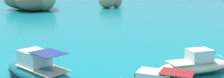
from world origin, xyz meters
TOP-DOWN VIEW (x-y plane):
  - islet_small at (0.65, 84.12)m, footprint 9.38×7.39m
  - motorboat_cream at (5.99, 13.45)m, footprint 9.33×4.87m
  - motorboat_teal at (-10.31, 11.83)m, footprint 9.54×9.91m

SIDE VIEW (x-z plane):
  - motorboat_cream at x=5.99m, z-range -0.44..2.20m
  - motorboat_teal at x=-10.31m, z-range -0.61..2.71m
  - islet_small at x=0.65m, z-range -0.15..5.19m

